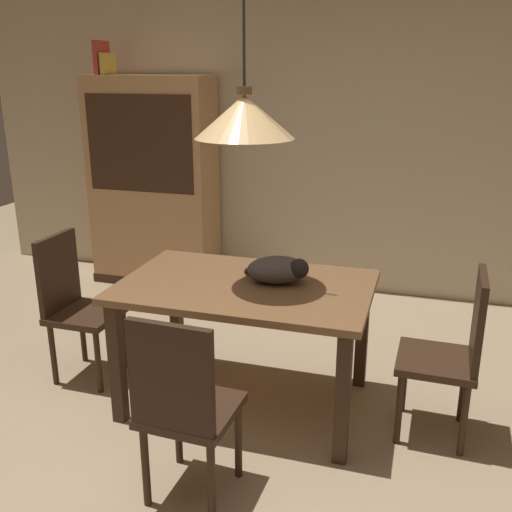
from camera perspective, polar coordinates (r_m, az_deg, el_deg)
The scene contains 11 objects.
ground at distance 3.13m, azimuth -4.30°, elevation -19.26°, with size 10.00×10.00×0.00m, color tan.
back_wall at distance 5.07m, azimuth 6.37°, elevation 12.83°, with size 6.40×0.10×2.90m, color beige.
dining_table at distance 3.26m, azimuth -0.99°, elevation -4.40°, with size 1.40×0.90×0.75m.
chair_right_side at distance 3.19m, azimuth 18.93°, elevation -8.70°, with size 0.41×0.41×0.93m.
chair_near_front at distance 2.60m, azimuth -7.19°, elevation -14.24°, with size 0.42×0.42×0.93m.
chair_left_side at distance 3.79m, azimuth -17.47°, elevation -4.24°, with size 0.40×0.40×0.93m.
cat_sleeping at distance 3.22m, azimuth 2.32°, elevation -1.35°, with size 0.40×0.31×0.16m.
pendant_lamp at distance 3.03m, azimuth -1.10°, elevation 13.65°, with size 0.52×0.52×1.30m.
hutch_bookcase at distance 5.30m, azimuth -10.08°, elevation 6.76°, with size 1.12×0.45×1.85m.
book_red_tall at distance 5.42m, azimuth -15.02°, elevation 18.40°, with size 0.04×0.22×0.28m, color #B73833.
book_yellow_short at distance 5.39m, azimuth -14.43°, elevation 17.92°, with size 0.04×0.20×0.18m, color gold.
Camera 1 is at (0.93, -2.31, 1.89)m, focal length 40.47 mm.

